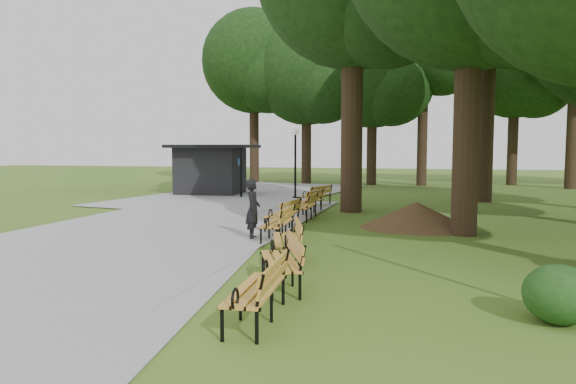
% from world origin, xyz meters
% --- Properties ---
extents(ground, '(100.00, 100.00, 0.00)m').
position_xyz_m(ground, '(0.00, 0.00, 0.00)').
color(ground, '#3C601B').
rests_on(ground, ground).
extents(path, '(12.00, 38.00, 0.06)m').
position_xyz_m(path, '(-4.00, 3.00, 0.03)').
color(path, '#97979A').
rests_on(path, ground).
extents(person, '(0.47, 0.63, 1.57)m').
position_xyz_m(person, '(-0.68, 1.25, 0.79)').
color(person, black).
rests_on(person, ground).
extents(kiosk, '(4.21, 3.71, 2.54)m').
position_xyz_m(kiosk, '(-6.75, 13.57, 1.27)').
color(kiosk, black).
rests_on(kiosk, ground).
extents(lamp_post, '(0.32, 0.32, 3.30)m').
position_xyz_m(lamp_post, '(-1.96, 12.13, 2.36)').
color(lamp_post, black).
rests_on(lamp_post, ground).
extents(dirt_mound, '(2.81, 2.81, 0.78)m').
position_xyz_m(dirt_mound, '(3.49, 4.18, 0.39)').
color(dirt_mound, '#47301C').
rests_on(dirt_mound, ground).
extents(bench_0, '(0.72, 1.93, 0.88)m').
position_xyz_m(bench_0, '(1.28, -4.98, 0.44)').
color(bench_0, '#C5862D').
rests_on(bench_0, ground).
extents(bench_1, '(1.28, 2.00, 0.88)m').
position_xyz_m(bench_1, '(1.16, -3.17, 0.44)').
color(bench_1, '#C5862D').
rests_on(bench_1, ground).
extents(bench_2, '(1.14, 2.00, 0.88)m').
position_xyz_m(bench_2, '(0.77, -1.09, 0.44)').
color(bench_2, '#C5862D').
rests_on(bench_2, ground).
extents(bench_3, '(0.68, 1.91, 0.88)m').
position_xyz_m(bench_3, '(-0.03, 1.26, 0.44)').
color(bench_3, '#C5862D').
rests_on(bench_3, ground).
extents(bench_4, '(0.84, 1.96, 0.88)m').
position_xyz_m(bench_4, '(-0.35, 3.08, 0.44)').
color(bench_4, '#C5862D').
rests_on(bench_4, ground).
extents(bench_5, '(0.66, 1.91, 0.88)m').
position_xyz_m(bench_5, '(-0.13, 5.30, 0.44)').
color(bench_5, '#C5862D').
rests_on(bench_5, ground).
extents(bench_6, '(0.93, 1.98, 0.88)m').
position_xyz_m(bench_6, '(-0.32, 6.89, 0.44)').
color(bench_6, '#C5862D').
rests_on(bench_6, ground).
extents(bench_7, '(1.22, 2.00, 0.88)m').
position_xyz_m(bench_7, '(-0.46, 9.25, 0.44)').
color(bench_7, '#C5862D').
rests_on(bench_7, ground).
extents(tree_backdrop, '(35.35, 9.62, 16.45)m').
position_xyz_m(tree_backdrop, '(6.81, 23.00, 8.22)').
color(tree_backdrop, black).
rests_on(tree_backdrop, ground).
extents(shrub_2, '(0.95, 0.95, 0.81)m').
position_xyz_m(shrub_2, '(5.31, -4.13, 0.00)').
color(shrub_2, '#193D14').
rests_on(shrub_2, ground).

